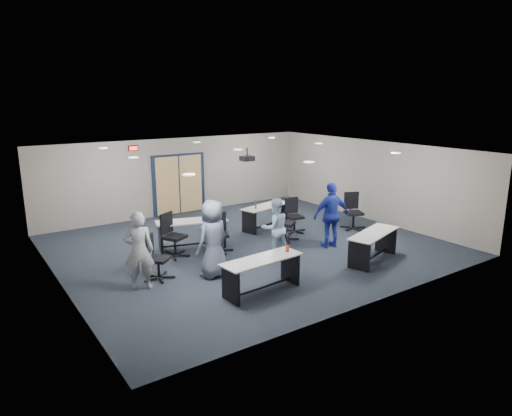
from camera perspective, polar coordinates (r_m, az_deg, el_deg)
floor at (r=12.96m, az=-0.96°, el=-4.71°), size 10.00×10.00×0.00m
back_wall at (r=16.47m, az=-9.67°, el=3.94°), size 10.00×0.04×2.70m
front_wall at (r=9.31m, az=14.52°, el=-3.92°), size 10.00×0.04×2.70m
left_wall at (r=10.77m, az=-23.78°, el=-2.27°), size 0.04×9.00×2.70m
right_wall at (r=15.86m, az=14.29°, el=3.33°), size 0.04×9.00×2.70m
ceiling at (r=12.38m, az=-1.01°, el=7.24°), size 10.00×9.00×0.04m
double_door at (r=16.49m, az=-9.58°, el=2.90°), size 2.00×0.07×2.20m
exit_sign at (r=15.68m, az=-15.10°, el=7.23°), size 0.32×0.07×0.18m
ceiling_projector at (r=12.99m, az=-1.11°, el=6.23°), size 0.35×0.32×0.37m
ceiling_can_lights at (r=12.59m, az=-1.64°, el=7.21°), size 6.24×5.74×0.02m
table_front_left at (r=9.84m, az=0.79°, el=-7.62°), size 1.91×0.77×0.88m
table_front_right at (r=12.02m, az=14.47°, el=-4.08°), size 1.96×1.15×0.75m
table_back_left at (r=12.74m, az=-8.02°, el=-2.63°), size 2.05×1.16×0.79m
table_back_right at (r=14.52m, az=1.23°, el=-0.58°), size 1.91×1.04×1.01m
chair_back_a at (r=12.12m, az=-10.15°, el=-3.38°), size 0.99×0.99×1.16m
chair_back_b at (r=12.32m, az=-4.60°, el=-3.15°), size 0.87×0.87×1.06m
chair_back_c at (r=13.31m, az=3.72°, el=-1.71°), size 0.98×0.98×1.12m
chair_back_d at (r=14.13m, az=4.85°, el=-0.94°), size 0.78×0.78×1.06m
chair_loose_left at (r=10.73m, az=-12.14°, el=-6.05°), size 0.93×0.93×1.05m
chair_loose_right at (r=14.71m, az=12.13°, el=-0.41°), size 0.96×0.96×1.16m
person_gray at (r=10.18m, az=-14.43°, el=-5.19°), size 0.75×0.64×1.75m
person_plaid at (r=10.59m, az=-5.40°, el=-3.84°), size 1.02×0.81×1.83m
person_lightblue at (r=11.86m, az=2.38°, el=-2.50°), size 0.85×0.70×1.58m
person_navy at (r=12.78m, az=9.40°, el=-0.89°), size 1.15×0.69×1.83m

